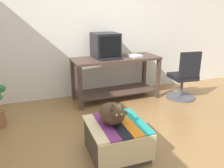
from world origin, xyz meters
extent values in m
plane|color=olive|center=(0.00, 0.00, 0.00)|extent=(14.00, 14.00, 0.00)
cube|color=silver|center=(0.00, 2.05, 1.30)|extent=(8.00, 0.10, 2.60)
cube|color=#4C382D|center=(-0.37, 1.32, 0.36)|extent=(0.06, 0.06, 0.73)
cube|color=#4C382D|center=(1.08, 1.38, 0.36)|extent=(0.06, 0.06, 0.73)
cube|color=#4C382D|center=(1.06, 1.88, 0.36)|extent=(0.06, 0.06, 0.73)
cube|color=#4C382D|center=(-0.39, 1.82, 0.36)|extent=(0.06, 0.06, 0.73)
cube|color=#4C382D|center=(0.34, 1.60, 0.15)|extent=(1.43, 0.56, 0.02)
cube|color=#4C382D|center=(0.34, 1.60, 0.75)|extent=(1.56, 0.65, 0.04)
cube|color=black|center=(0.18, 1.69, 0.78)|extent=(0.31, 0.32, 0.02)
cube|color=black|center=(0.18, 1.69, 0.98)|extent=(0.44, 0.46, 0.42)
cube|color=black|center=(0.19, 1.47, 0.99)|extent=(0.35, 0.03, 0.33)
cube|color=black|center=(0.19, 1.46, 0.78)|extent=(0.41, 0.19, 0.02)
cube|color=white|center=(0.68, 1.57, 0.78)|extent=(0.24, 0.29, 0.03)
cube|color=#4C4238|center=(-0.26, 0.01, 0.18)|extent=(0.59, 0.61, 0.36)
cube|color=beige|center=(-0.26, -0.32, 0.22)|extent=(0.62, 0.01, 0.29)
cube|color=beige|center=(-0.51, 0.01, 0.37)|extent=(0.12, 0.66, 0.02)
cube|color=#7A2D6B|center=(-0.38, 0.01, 0.37)|extent=(0.12, 0.66, 0.02)
cube|color=black|center=(-0.26, 0.01, 0.37)|extent=(0.12, 0.66, 0.02)
cube|color=orange|center=(-0.14, 0.01, 0.37)|extent=(0.12, 0.66, 0.02)
cube|color=#1E897A|center=(-0.01, 0.01, 0.37)|extent=(0.12, 0.66, 0.02)
ellipsoid|color=#473323|center=(-0.29, 0.05, 0.49)|extent=(0.27, 0.36, 0.22)
sphere|color=#473323|center=(-0.29, -0.08, 0.55)|extent=(0.15, 0.15, 0.15)
cylinder|color=#473323|center=(-0.18, 0.15, 0.40)|extent=(0.27, 0.16, 0.04)
cone|color=#473323|center=(-0.33, -0.08, 0.64)|extent=(0.06, 0.06, 0.07)
cone|color=#473323|center=(-0.25, -0.08, 0.64)|extent=(0.06, 0.06, 0.07)
sphere|color=#C6D151|center=(-0.32, -0.15, 0.57)|extent=(0.02, 0.02, 0.02)
sphere|color=#C6D151|center=(-0.27, -0.15, 0.57)|extent=(0.02, 0.02, 0.02)
ellipsoid|color=#2D7033|center=(-1.50, 1.20, 0.54)|extent=(0.14, 0.08, 0.11)
cylinder|color=#4C4C51|center=(1.50, 1.22, 0.01)|extent=(0.52, 0.52, 0.03)
cylinder|color=#4C4C51|center=(1.50, 1.22, 0.20)|extent=(0.05, 0.05, 0.34)
cube|color=black|center=(1.50, 1.22, 0.41)|extent=(0.46, 0.46, 0.08)
cube|color=black|center=(1.48, 1.04, 0.67)|extent=(0.38, 0.09, 0.44)
cylinder|color=#B7B7BC|center=(0.83, 1.66, 0.77)|extent=(0.08, 0.12, 0.01)
camera|label=1|loc=(-1.07, -2.10, 1.58)|focal=36.83mm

